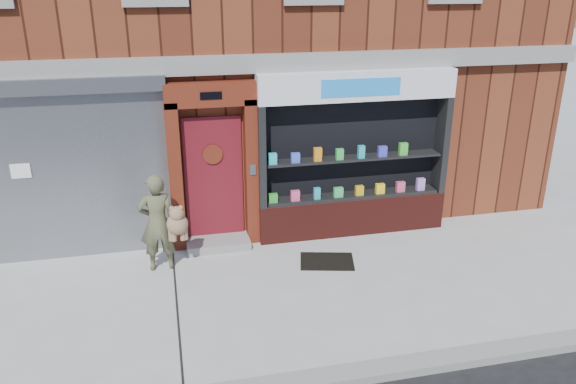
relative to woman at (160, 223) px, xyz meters
name	(u,v)px	position (x,y,z in m)	size (l,w,h in m)	color
ground	(280,291)	(1.71, -1.13, -0.82)	(80.00, 80.00, 0.00)	#9E9E99
curb	(318,380)	(1.71, -3.28, -0.76)	(60.00, 0.30, 0.12)	gray
building	(223,0)	(1.71, 4.87, 3.18)	(12.00, 8.16, 8.00)	#552213
shutter_bay	(73,160)	(-1.29, 0.80, 0.90)	(3.10, 0.30, 3.04)	gray
red_door_bay	(214,166)	(0.96, 0.73, 0.64)	(1.52, 0.58, 2.90)	#541B0E
pharmacy_bay	(353,162)	(3.46, 0.69, 0.55)	(3.50, 0.41, 3.00)	#521913
woman	(160,223)	(0.00, 0.00, 0.00)	(0.79, 0.56, 1.63)	brown
doormat	(327,261)	(2.68, -0.38, -0.81)	(0.89, 0.62, 0.02)	black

